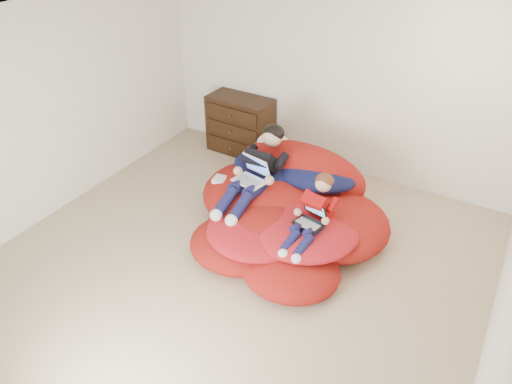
# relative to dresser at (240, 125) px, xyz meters

# --- Properties ---
(room_shell) EXTENTS (5.10, 5.10, 2.77)m
(room_shell) POSITION_rel_dresser_xyz_m (1.32, -2.25, -0.21)
(room_shell) COLOR tan
(room_shell) RESTS_ON ground
(dresser) EXTENTS (0.97, 0.56, 0.85)m
(dresser) POSITION_rel_dresser_xyz_m (0.00, 0.00, 0.00)
(dresser) COLOR black
(dresser) RESTS_ON ground
(beanbag_pile) EXTENTS (2.39, 2.27, 0.86)m
(beanbag_pile) POSITION_rel_dresser_xyz_m (1.47, -1.38, -0.17)
(beanbag_pile) COLOR #A51812
(beanbag_pile) RESTS_ON ground
(cream_pillow) EXTENTS (0.49, 0.31, 0.31)m
(cream_pillow) POSITION_rel_dresser_xyz_m (0.91, -0.64, 0.19)
(cream_pillow) COLOR white
(cream_pillow) RESTS_ON beanbag_pile
(older_boy) EXTENTS (0.37, 1.32, 0.72)m
(older_boy) POSITION_rel_dresser_xyz_m (1.05, -1.31, 0.25)
(older_boy) COLOR black
(older_boy) RESTS_ON beanbag_pile
(younger_boy) EXTENTS (0.31, 0.93, 0.60)m
(younger_boy) POSITION_rel_dresser_xyz_m (1.94, -1.69, 0.17)
(younger_boy) COLOR #A60E0E
(younger_boy) RESTS_ON beanbag_pile
(laptop_white) EXTENTS (0.41, 0.41, 0.26)m
(laptop_white) POSITION_rel_dresser_xyz_m (1.05, -1.43, 0.22)
(laptop_white) COLOR silver
(laptop_white) RESTS_ON older_boy
(laptop_black) EXTENTS (0.33, 0.35, 0.21)m
(laptop_black) POSITION_rel_dresser_xyz_m (1.94, -1.74, 0.12)
(laptop_black) COLOR black
(laptop_black) RESTS_ON younger_boy
(power_adapter) EXTENTS (0.18, 0.18, 0.06)m
(power_adapter) POSITION_rel_dresser_xyz_m (0.59, -1.43, -0.01)
(power_adapter) COLOR silver
(power_adapter) RESTS_ON beanbag_pile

